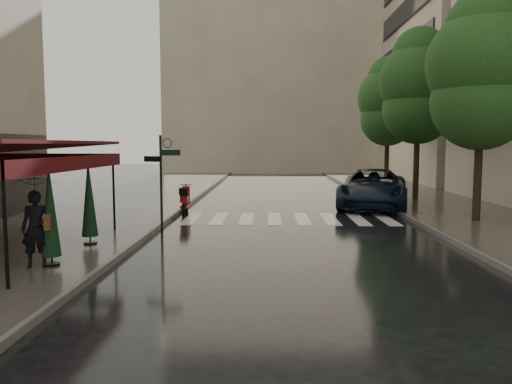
{
  "coord_description": "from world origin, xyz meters",
  "views": [
    {
      "loc": [
        2.2,
        -12.73,
        2.8
      ],
      "look_at": [
        1.85,
        2.0,
        1.4
      ],
      "focal_mm": 35.0,
      "sensor_mm": 36.0,
      "label": 1
    }
  ],
  "objects_px": {
    "parked_car": "(373,188)",
    "parasol_back": "(89,198)",
    "parasol_front": "(50,210)",
    "scooter": "(185,201)",
    "pedestrian_with_umbrella": "(35,193)"
  },
  "relations": [
    {
      "from": "parked_car",
      "to": "parasol_front",
      "type": "relative_size",
      "value": 2.66
    },
    {
      "from": "scooter",
      "to": "parked_car",
      "type": "xyz_separation_m",
      "value": [
        8.09,
        2.1,
        0.33
      ]
    },
    {
      "from": "pedestrian_with_umbrella",
      "to": "parasol_front",
      "type": "bearing_deg",
      "value": 11.16
    },
    {
      "from": "parked_car",
      "to": "parasol_back",
      "type": "relative_size",
      "value": 2.67
    },
    {
      "from": "scooter",
      "to": "parasol_back",
      "type": "height_order",
      "value": "parasol_back"
    },
    {
      "from": "parasol_front",
      "to": "parasol_back",
      "type": "bearing_deg",
      "value": 90.33
    },
    {
      "from": "parked_car",
      "to": "parasol_front",
      "type": "bearing_deg",
      "value": -115.51
    },
    {
      "from": "scooter",
      "to": "parasol_front",
      "type": "relative_size",
      "value": 0.75
    },
    {
      "from": "scooter",
      "to": "parked_car",
      "type": "relative_size",
      "value": 0.28
    },
    {
      "from": "parked_car",
      "to": "parasol_back",
      "type": "bearing_deg",
      "value": -122.39
    },
    {
      "from": "parasol_front",
      "to": "pedestrian_with_umbrella",
      "type": "bearing_deg",
      "value": -154.71
    },
    {
      "from": "scooter",
      "to": "parasol_front",
      "type": "xyz_separation_m",
      "value": [
        -1.41,
        -9.35,
        0.84
      ]
    },
    {
      "from": "scooter",
      "to": "pedestrian_with_umbrella",
      "type": "bearing_deg",
      "value": -103.81
    },
    {
      "from": "pedestrian_with_umbrella",
      "to": "scooter",
      "type": "relative_size",
      "value": 1.43
    },
    {
      "from": "parked_car",
      "to": "parasol_front",
      "type": "xyz_separation_m",
      "value": [
        -9.5,
        -11.44,
        0.51
      ]
    }
  ]
}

